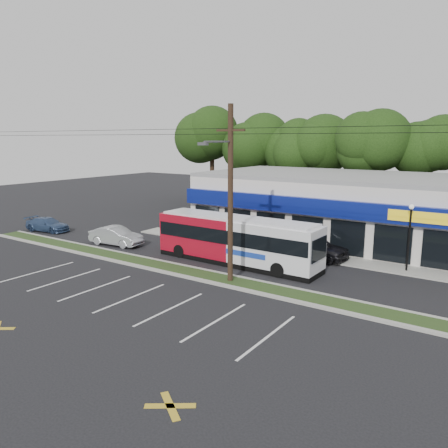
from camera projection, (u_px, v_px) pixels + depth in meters
name	position (u px, v px, depth m)	size (l,w,h in m)	color
ground	(179.00, 277.00, 26.06)	(120.00, 120.00, 0.00)	black
grass_strip	(190.00, 272.00, 26.86)	(40.00, 1.60, 0.12)	#293817
curb_south	(181.00, 276.00, 26.17)	(40.00, 0.25, 0.14)	#9E9E93
curb_north	(198.00, 269.00, 27.55)	(40.00, 0.25, 0.14)	#9E9E93
sidewalk	(316.00, 256.00, 30.61)	(32.00, 2.20, 0.10)	#9E9E93
strip_mall	(357.00, 207.00, 35.45)	(25.00, 12.55, 5.30)	silver
utility_pole	(227.00, 189.00, 24.22)	(50.00, 2.77, 10.00)	black
lamp_post	(410.00, 230.00, 26.64)	(0.30, 0.30, 4.25)	black
tree_line	(377.00, 136.00, 43.36)	(46.76, 6.76, 11.83)	black
metrobus	(237.00, 239.00, 28.74)	(11.63, 2.68, 3.11)	maroon
car_dark	(312.00, 246.00, 30.12)	(2.03, 5.04, 1.72)	black
car_silver	(116.00, 236.00, 33.87)	(1.53, 4.39, 1.45)	#9A9DA1
car_blue	(48.00, 224.00, 38.98)	(1.72, 4.24, 1.23)	navy
pedestrian_a	(269.00, 243.00, 30.40)	(0.71, 0.47, 1.95)	silver
pedestrian_b	(301.00, 244.00, 30.61)	(0.83, 0.65, 1.72)	silver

